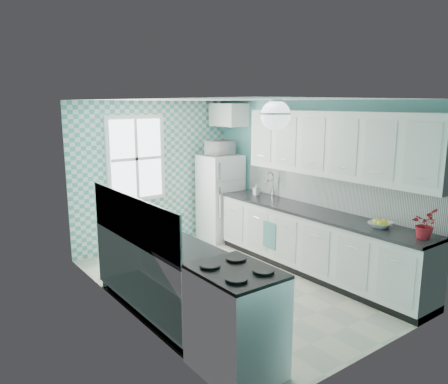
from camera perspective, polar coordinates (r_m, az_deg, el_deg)
floor at (r=6.19m, az=1.03°, el=-11.93°), size 3.00×4.40×0.02m
ceiling at (r=5.68m, az=1.13°, el=12.07°), size 3.00×4.40×0.02m
wall_back at (r=7.65m, az=-9.12°, el=2.31°), size 3.00×0.02×2.50m
wall_front at (r=4.33m, az=19.35°, el=-5.30°), size 3.00×0.02×2.50m
wall_left at (r=5.05m, az=-12.61°, el=-2.57°), size 0.02×4.40×2.50m
wall_right at (r=6.82m, az=11.16°, el=1.13°), size 0.02×4.40×2.50m
accent_wall at (r=7.63m, az=-9.05°, el=2.29°), size 3.00×0.01×2.50m
window at (r=7.41m, az=-11.42°, el=4.28°), size 1.04×0.05×1.44m
backsplash_right at (r=6.56m, az=13.59°, el=0.12°), size 0.02×3.60×0.51m
backsplash_left at (r=5.01m, az=-12.00°, el=-3.32°), size 0.02×2.15×0.51m
upper_cabinets_right at (r=6.22m, az=14.41°, el=6.04°), size 0.33×3.20×0.90m
upper_cabinet_fridge at (r=7.93m, az=0.42°, el=10.04°), size 0.40×0.74×0.40m
ceiling_light at (r=5.08m, az=6.75°, el=9.95°), size 0.34×0.34×0.35m
base_cabinets_right at (r=6.53m, az=11.65°, el=-6.60°), size 0.60×3.60×0.90m
countertop_right at (r=6.39m, az=11.73°, el=-2.62°), size 0.63×3.60×0.04m
base_cabinets_left at (r=5.36m, az=-8.82°, el=-10.59°), size 0.60×2.15×0.90m
countertop_left at (r=5.21m, az=-8.83°, el=-5.76°), size 0.63×2.15×0.04m
fridge at (r=7.96m, az=-0.49°, el=-0.68°), size 0.67×0.67×1.54m
stove at (r=4.16m, az=1.58°, el=-16.32°), size 0.65×0.82×0.98m
sink at (r=7.17m, az=5.20°, el=-0.82°), size 0.57×0.48×0.53m
rug at (r=6.74m, az=-3.73°, el=-9.79°), size 0.99×1.16×0.02m
dish_towel at (r=6.72m, az=5.97°, el=-5.64°), size 0.08×0.27×0.41m
fruit_bowl at (r=5.77m, az=19.74°, el=-4.04°), size 0.31×0.31×0.07m
potted_plant at (r=5.47m, az=24.66°, el=-3.82°), size 0.38×0.36×0.34m
soap_bottle at (r=7.35m, az=4.22°, el=0.33°), size 0.09×0.09×0.18m
microwave at (r=7.82m, az=-0.51°, el=5.79°), size 0.48×0.33×0.26m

